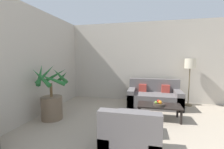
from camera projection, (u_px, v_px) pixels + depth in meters
The scene contains 12 objects.
wall_back at pixel (175, 62), 4.94m from camera, with size 8.75×0.06×2.70m.
wall_left at pixel (1, 65), 2.83m from camera, with size 0.06×7.55×2.70m.
potted_palm at pixel (52, 100), 3.60m from camera, with size 0.81×0.90×1.35m.
sofa_loveseat at pixel (154, 97), 4.62m from camera, with size 1.56×0.84×0.81m.
floor_lamp at pixel (190, 66), 4.58m from camera, with size 0.32×0.32×1.47m.
coffee_table at pixel (159, 107), 3.62m from camera, with size 1.01×0.51×0.35m.
fruit_bowl at pixel (159, 104), 3.56m from camera, with size 0.26×0.26×0.06m.
apple_red at pixel (159, 101), 3.59m from camera, with size 0.08×0.08×0.08m.
apple_green at pixel (156, 102), 3.52m from camera, with size 0.07×0.07×0.07m.
orange_fruit at pixel (160, 102), 3.50m from camera, with size 0.08×0.08×0.08m.
armchair at pixel (131, 140), 2.19m from camera, with size 0.80×0.77×0.80m.
ottoman at pixel (133, 122), 2.97m from camera, with size 0.64×0.46×0.40m.
Camera 1 is at (-0.91, 0.69, 1.46)m, focal length 24.00 mm.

